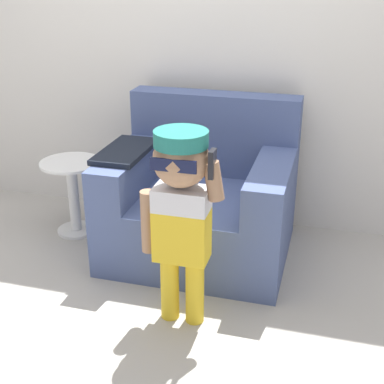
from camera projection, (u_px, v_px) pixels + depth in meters
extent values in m
plane|color=#ADA89E|center=(161.00, 262.00, 3.29)|extent=(10.00, 10.00, 0.00)
cube|color=silver|center=(194.00, 30.00, 3.45)|extent=(10.00, 0.05, 2.60)
cube|color=#475684|center=(200.00, 223.00, 3.33)|extent=(1.09, 0.92, 0.41)
cube|color=#475684|center=(215.00, 134.00, 3.47)|extent=(1.09, 0.18, 0.53)
cube|color=#475684|center=(127.00, 172.00, 3.23)|extent=(0.21, 0.74, 0.24)
cube|color=#475684|center=(271.00, 187.00, 3.01)|extent=(0.21, 0.74, 0.24)
cube|color=black|center=(126.00, 151.00, 3.17)|extent=(0.25, 0.51, 0.03)
cylinder|color=gold|center=(170.00, 287.00, 2.72)|extent=(0.09, 0.09, 0.36)
cylinder|color=gold|center=(195.00, 291.00, 2.69)|extent=(0.09, 0.09, 0.36)
cube|color=gold|center=(182.00, 234.00, 2.58)|extent=(0.26, 0.15, 0.26)
cube|color=silver|center=(182.00, 199.00, 2.51)|extent=(0.26, 0.15, 0.11)
sphere|color=#997051|center=(181.00, 159.00, 2.43)|extent=(0.26, 0.26, 0.26)
cylinder|color=#1E7066|center=(181.00, 139.00, 2.39)|extent=(0.25, 0.25, 0.07)
cube|color=#1E7066|center=(188.00, 137.00, 2.51)|extent=(0.15, 0.12, 0.01)
cube|color=#0F1433|center=(173.00, 166.00, 2.32)|extent=(0.21, 0.01, 0.06)
cylinder|color=#997051|center=(148.00, 222.00, 2.61)|extent=(0.08, 0.08, 0.32)
cylinder|color=#997051|center=(214.00, 181.00, 2.43)|extent=(0.11, 0.08, 0.19)
cube|color=black|center=(212.00, 164.00, 2.38)|extent=(0.02, 0.07, 0.13)
cylinder|color=white|center=(77.00, 230.00, 3.67)|extent=(0.26, 0.26, 0.02)
cylinder|color=white|center=(74.00, 199.00, 3.58)|extent=(0.07, 0.07, 0.49)
cylinder|color=white|center=(70.00, 163.00, 3.47)|extent=(0.40, 0.40, 0.02)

